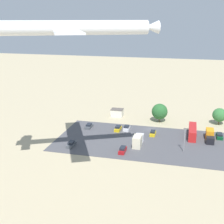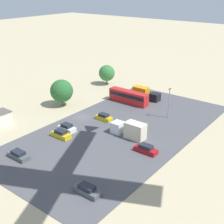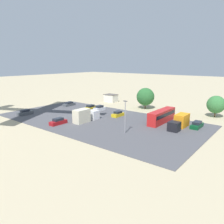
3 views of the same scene
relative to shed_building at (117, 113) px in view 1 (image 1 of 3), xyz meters
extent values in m
plane|color=tan|center=(-14.59, 12.00, -1.52)|extent=(400.00, 400.00, 0.00)
cube|color=#4C4C51|center=(-14.59, 23.85, -1.48)|extent=(56.60, 29.36, 0.08)
cube|color=silver|center=(0.00, 0.00, -0.07)|extent=(4.60, 3.63, 2.91)
cube|color=#59514C|center=(0.00, 0.00, 1.45)|extent=(4.84, 3.87, 0.12)
cube|color=red|center=(-29.51, 15.54, 0.22)|extent=(2.44, 11.37, 3.32)
cube|color=black|center=(-29.51, 15.54, 0.82)|extent=(2.48, 10.91, 0.93)
cube|color=gold|center=(-16.58, 17.43, -0.99)|extent=(1.78, 4.11, 0.90)
cube|color=#1E232D|center=(-16.58, 17.43, -0.21)|extent=(1.49, 2.30, 0.66)
cube|color=silver|center=(-6.97, 14.73, -0.97)|extent=(1.96, 4.06, 0.94)
cube|color=#1E232D|center=(-6.97, 14.73, -0.16)|extent=(1.65, 2.27, 0.69)
cube|color=gold|center=(-4.06, 15.92, -0.97)|extent=(1.89, 4.37, 0.94)
cube|color=#1E232D|center=(-4.06, 15.92, -0.15)|extent=(1.59, 2.45, 0.69)
cube|color=#4C5156|center=(6.81, 33.08, -0.99)|extent=(1.80, 4.59, 0.89)
cube|color=#1E232D|center=(6.81, 33.08, -0.22)|extent=(1.51, 2.57, 0.65)
cube|color=#0C4723|center=(-38.32, 14.48, -1.00)|extent=(1.94, 4.78, 0.89)
cube|color=#1E232D|center=(-38.32, 14.48, -0.23)|extent=(1.63, 2.68, 0.65)
cube|color=#4C5156|center=(6.72, 15.87, -1.02)|extent=(1.91, 4.57, 0.84)
cube|color=#1E232D|center=(6.72, 15.87, -0.30)|extent=(1.61, 2.56, 0.61)
cube|color=maroon|center=(-9.60, 33.53, -0.97)|extent=(1.77, 4.55, 0.93)
cube|color=#1E232D|center=(-9.60, 33.53, -0.16)|extent=(1.49, 2.55, 0.68)
cube|color=black|center=(-35.05, 20.54, -0.34)|extent=(2.42, 2.44, 2.20)
cube|color=orange|center=(-35.05, 15.92, 0.13)|extent=(2.42, 4.35, 3.14)
cube|color=silver|center=(-13.12, 24.12, -0.21)|extent=(2.46, 2.41, 2.46)
cube|color=beige|center=(-13.12, 28.67, 0.32)|extent=(2.46, 4.28, 3.52)
cylinder|color=brown|center=(-17.19, 2.74, -0.60)|extent=(0.36, 0.36, 1.85)
sphere|color=#28602D|center=(-17.19, 2.74, 2.58)|extent=(6.00, 6.00, 6.00)
cylinder|color=brown|center=(-38.99, 0.48, -0.62)|extent=(0.36, 0.36, 1.81)
sphere|color=#337038|center=(-38.99, 0.48, 2.20)|extent=(5.09, 5.09, 5.09)
cylinder|color=gray|center=(-27.12, 28.87, 2.12)|extent=(0.20, 0.20, 7.12)
cube|color=#4C4C51|center=(-27.12, 28.87, 5.86)|extent=(0.90, 0.28, 0.20)
cylinder|color=white|center=(0.12, 50.24, 34.69)|extent=(35.50, 19.06, 3.21)
cone|color=white|center=(-17.81, 41.75, 34.69)|extent=(4.50, 4.27, 3.05)
cube|color=white|center=(0.12, 50.24, 34.21)|extent=(19.32, 32.97, 0.36)
camera|label=1|loc=(-27.33, 116.58, 37.11)|focal=50.00mm
camera|label=2|loc=(35.91, 60.46, 28.97)|focal=50.00mm
camera|label=3|loc=(-53.71, 67.06, 14.19)|focal=35.00mm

